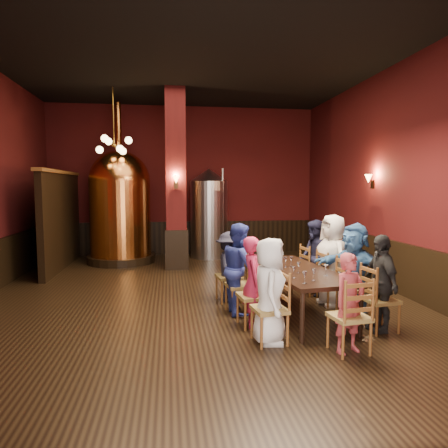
{
  "coord_description": "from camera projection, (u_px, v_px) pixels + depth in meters",
  "views": [
    {
      "loc": [
        -0.49,
        -7.35,
        2.07
      ],
      "look_at": [
        0.56,
        0.2,
        1.36
      ],
      "focal_mm": 32.0,
      "sensor_mm": 36.0,
      "label": 1
    }
  ],
  "objects": [
    {
      "name": "room",
      "position": [
        195.0,
        177.0,
        7.3
      ],
      "size": [
        10.0,
        10.02,
        4.5
      ],
      "color": "black",
      "rests_on": "ground"
    },
    {
      "name": "wainscot_right",
      "position": [
        393.0,
        265.0,
        8.01
      ],
      "size": [
        0.08,
        9.9,
        1.0
      ],
      "primitive_type": "cube",
      "color": "black",
      "rests_on": "ground"
    },
    {
      "name": "wainscot_back",
      "position": [
        185.0,
        238.0,
        12.36
      ],
      "size": [
        7.9,
        0.08,
        1.0
      ],
      "primitive_type": "cube",
      "color": "black",
      "rests_on": "ground"
    },
    {
      "name": "column",
      "position": [
        176.0,
        180.0,
        10.02
      ],
      "size": [
        0.58,
        0.58,
        4.5
      ],
      "primitive_type": "cube",
      "color": "#4A0F10",
      "rests_on": "ground"
    },
    {
      "name": "partition",
      "position": [
        61.0,
        221.0,
        10.12
      ],
      "size": [
        0.22,
        3.5,
        2.4
      ],
      "primitive_type": "cube",
      "color": "black",
      "rests_on": "ground"
    },
    {
      "name": "pendant_cluster",
      "position": [
        114.0,
        145.0,
        9.83
      ],
      "size": [
        0.9,
        0.9,
        1.7
      ],
      "primitive_type": null,
      "color": "#A57226",
      "rests_on": "room"
    },
    {
      "name": "sconce_wall",
      "position": [
        373.0,
        181.0,
        8.63
      ],
      "size": [
        0.2,
        0.2,
        0.36
      ],
      "primitive_type": null,
      "rotation": [
        0.0,
        0.0,
        1.57
      ],
      "color": "black",
      "rests_on": "room"
    },
    {
      "name": "sconce_column",
      "position": [
        176.0,
        182.0,
        9.73
      ],
      "size": [
        0.2,
        0.2,
        0.36
      ],
      "primitive_type": null,
      "rotation": [
        0.0,
        0.0,
        3.14
      ],
      "color": "black",
      "rests_on": "column"
    },
    {
      "name": "dining_table",
      "position": [
        296.0,
        273.0,
        6.46
      ],
      "size": [
        1.29,
        2.5,
        0.75
      ],
      "rotation": [
        0.0,
        0.0,
        0.12
      ],
      "color": "black",
      "rests_on": "ground"
    },
    {
      "name": "chair_0",
      "position": [
        269.0,
        309.0,
        5.3
      ],
      "size": [
        0.51,
        0.51,
        0.92
      ],
      "primitive_type": null,
      "rotation": [
        0.0,
        0.0,
        -1.45
      ],
      "color": "brown",
      "rests_on": "ground"
    },
    {
      "name": "person_0",
      "position": [
        270.0,
        291.0,
        5.27
      ],
      "size": [
        0.57,
        0.76,
        1.41
      ],
      "primitive_type": "imported",
      "rotation": [
        0.0,
        0.0,
        1.38
      ],
      "color": "white",
      "rests_on": "ground"
    },
    {
      "name": "chair_1",
      "position": [
        253.0,
        295.0,
        5.94
      ],
      "size": [
        0.51,
        0.51,
        0.92
      ],
      "primitive_type": null,
      "rotation": [
        0.0,
        0.0,
        -1.45
      ],
      "color": "brown",
      "rests_on": "ground"
    },
    {
      "name": "person_1",
      "position": [
        253.0,
        281.0,
        5.92
      ],
      "size": [
        0.37,
        0.52,
        1.34
      ],
      "primitive_type": "imported",
      "rotation": [
        0.0,
        0.0,
        1.47
      ],
      "color": "#B51F47",
      "rests_on": "ground"
    },
    {
      "name": "chair_2",
      "position": [
        240.0,
        285.0,
        6.58
      ],
      "size": [
        0.51,
        0.51,
        0.92
      ],
      "primitive_type": null,
      "rotation": [
        0.0,
        0.0,
        -1.45
      ],
      "color": "brown",
      "rests_on": "ground"
    },
    {
      "name": "person_2",
      "position": [
        240.0,
        268.0,
        6.55
      ],
      "size": [
        0.39,
        0.74,
        1.49
      ],
      "primitive_type": "imported",
      "rotation": [
        0.0,
        0.0,
        1.61
      ],
      "color": "navy",
      "rests_on": "ground"
    },
    {
      "name": "chair_3",
      "position": [
        229.0,
        276.0,
        7.22
      ],
      "size": [
        0.51,
        0.51,
        0.92
      ],
      "primitive_type": null,
      "rotation": [
        0.0,
        0.0,
        -1.45
      ],
      "color": "brown",
      "rests_on": "ground"
    },
    {
      "name": "person_3",
      "position": [
        229.0,
        267.0,
        7.2
      ],
      "size": [
        0.57,
        0.87,
        1.27
      ],
      "primitive_type": "imported",
      "rotation": [
        0.0,
        0.0,
        1.45
      ],
      "color": "black",
      "rests_on": "ground"
    },
    {
      "name": "chair_4",
      "position": [
        380.0,
        299.0,
        5.73
      ],
      "size": [
        0.51,
        0.51,
        0.92
      ],
      "primitive_type": null,
      "rotation": [
        0.0,
        0.0,
        1.69
      ],
      "color": "brown",
      "rests_on": "ground"
    },
    {
      "name": "person_4",
      "position": [
        381.0,
        283.0,
        5.71
      ],
      "size": [
        0.37,
        0.83,
        1.4
      ],
      "primitive_type": "imported",
      "rotation": [
        0.0,
        0.0,
        4.67
      ],
      "color": "black",
      "rests_on": "ground"
    },
    {
      "name": "chair_5",
      "position": [
        353.0,
        288.0,
        6.38
      ],
      "size": [
        0.51,
        0.51,
        0.92
      ],
      "primitive_type": null,
      "rotation": [
        0.0,
        0.0,
        1.69
      ],
      "color": "brown",
      "rests_on": "ground"
    },
    {
      "name": "person_5",
      "position": [
        354.0,
        270.0,
        6.35
      ],
      "size": [
        1.02,
        1.45,
        1.51
      ],
      "primitive_type": "imported",
      "rotation": [
        0.0,
        0.0,
        5.18
      ],
      "color": "#315D95",
      "rests_on": "ground"
    },
    {
      "name": "chair_6",
      "position": [
        332.0,
        279.0,
        7.01
      ],
      "size": [
        0.51,
        0.51,
        0.92
      ],
      "primitive_type": null,
      "rotation": [
        0.0,
        0.0,
        1.69
      ],
      "color": "brown",
      "rests_on": "ground"
    },
    {
      "name": "person_6",
      "position": [
        333.0,
        260.0,
        6.98
      ],
      "size": [
        0.61,
        0.84,
        1.59
      ],
      "primitive_type": "imported",
      "rotation": [
        0.0,
        0.0,
        4.85
      ],
      "color": "beige",
      "rests_on": "ground"
    },
    {
      "name": "chair_7",
      "position": [
        314.0,
        271.0,
        7.66
      ],
      "size": [
        0.51,
        0.51,
        0.92
      ],
      "primitive_type": null,
      "rotation": [
        0.0,
        0.0,
        1.69
      ],
      "color": "brown",
      "rests_on": "ground"
    },
    {
      "name": "person_7",
      "position": [
        314.0,
        257.0,
        7.63
      ],
      "size": [
        0.4,
        0.73,
        1.45
      ],
      "primitive_type": "imported",
      "rotation": [
        0.0,
        0.0,
        4.63
      ],
      "color": "black",
      "rests_on": "ground"
    },
    {
      "name": "chair_8",
      "position": [
        349.0,
        316.0,
        4.99
      ],
      "size": [
        0.51,
        0.51,
        0.92
      ],
      "primitive_type": null,
      "rotation": [
        0.0,
        0.0,
        3.26
      ],
      "color": "brown",
      "rests_on": "ground"
    },
    {
      "name": "person_8",
      "position": [
        350.0,
        303.0,
        4.97
      ],
      "size": [
        0.53,
        0.44,
        1.26
      ],
      "primitive_type": "imported",
      "rotation": [
        0.0,
        0.0,
        6.63
      ],
      "color": "#A7373C",
      "rests_on": "ground"
    },
    {
      "name": "copper_kettle",
      "position": [
        120.0,
        205.0,
        10.88
      ],
      "size": [
        2.05,
        2.05,
        4.31
      ],
      "rotation": [
        0.0,
        0.0,
        0.32
      ],
      "color": "black",
      "rests_on": "ground"
    },
    {
      "name": "steel_vessel",
      "position": [
        209.0,
        213.0,
        11.67
      ],
      "size": [
        1.28,
        1.28,
        2.59
      ],
      "rotation": [
        0.0,
        0.0,
        0.21
      ],
      "color": "#B2B2B7",
      "rests_on": "ground"
    },
    {
      "name": "rose_vase",
      "position": [
        276.0,
        249.0,
        7.16
      ],
      "size": [
        0.19,
        0.19,
        0.32
      ],
      "color": "white",
      "rests_on": "dining_table"
    },
    {
      "name": "wine_glass_0",
      "position": [
        299.0,
        268.0,
        6.13
      ],
      "size": [
        0.07,
        0.07,
        0.17
      ],
      "primitive_type": null,
      "color": "white",
      "rests_on": "dining_table"
    },
    {
      "name": "wine_glass_1",
      "position": [
        291.0,
        262.0,
        6.63
      ],
      "size": [
        0.07,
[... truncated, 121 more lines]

